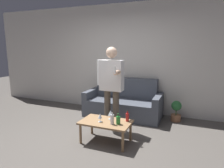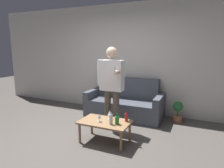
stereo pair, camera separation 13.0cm
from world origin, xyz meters
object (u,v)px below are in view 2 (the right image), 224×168
(couch, at_px, (125,103))
(coffee_table, at_px, (105,124))
(bottle_orange, at_px, (111,119))
(person_standing_front, at_px, (112,82))

(couch, height_order, coffee_table, couch)
(coffee_table, distance_m, bottle_orange, 0.22)
(couch, xyz_separation_m, person_standing_front, (0.02, -0.84, 0.65))
(couch, xyz_separation_m, bottle_orange, (0.31, -1.51, 0.16))
(coffee_table, relative_size, bottle_orange, 3.75)
(coffee_table, height_order, bottle_orange, bottle_orange)
(bottle_orange, distance_m, person_standing_front, 0.88)
(coffee_table, height_order, person_standing_front, person_standing_front)
(couch, bearing_deg, bottle_orange, -78.43)
(coffee_table, xyz_separation_m, bottle_orange, (0.15, -0.08, 0.14))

